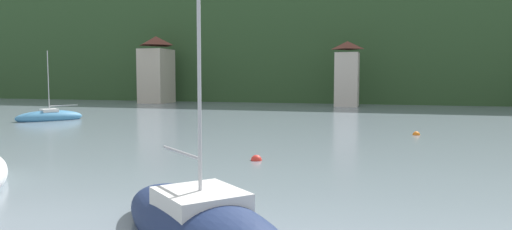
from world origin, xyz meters
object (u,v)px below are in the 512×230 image
at_px(sailboat_near_3, 201,226).
at_px(mooring_buoy_mid, 256,160).
at_px(shore_building_west, 156,71).
at_px(sailboat_far_4, 50,117).
at_px(mooring_buoy_near, 416,135).
at_px(shore_building_westcentral, 347,75).

bearing_deg(sailboat_near_3, mooring_buoy_mid, 141.02).
height_order(shore_building_west, sailboat_near_3, sailboat_near_3).
relative_size(sailboat_far_4, mooring_buoy_near, 13.56).
xyz_separation_m(shore_building_west, shore_building_westcentral, (30.77, -0.97, -0.73)).
relative_size(sailboat_near_3, mooring_buoy_mid, 21.73).
bearing_deg(sailboat_far_4, mooring_buoy_mid, 92.40).
distance_m(shore_building_west, sailboat_near_3, 67.14).
bearing_deg(shore_building_westcentral, shore_building_west, 178.20).
bearing_deg(shore_building_west, mooring_buoy_mid, -56.57).
distance_m(shore_building_west, sailboat_far_4, 32.10).
height_order(shore_building_westcentral, sailboat_far_4, shore_building_westcentral).
bearing_deg(mooring_buoy_mid, sailboat_far_4, 148.89).
relative_size(shore_building_west, mooring_buoy_mid, 19.29).
height_order(sailboat_far_4, mooring_buoy_near, sailboat_far_4).
bearing_deg(sailboat_near_3, sailboat_far_4, 176.72).
bearing_deg(sailboat_far_4, shore_building_west, -136.84).
bearing_deg(sailboat_near_3, mooring_buoy_near, 117.49).
distance_m(shore_building_westcentral, sailboat_near_3, 57.60).
bearing_deg(shore_building_westcentral, mooring_buoy_near, -75.80).
bearing_deg(shore_building_west, sailboat_near_3, -60.68).
distance_m(shore_building_westcentral, mooring_buoy_near, 33.70).
bearing_deg(mooring_buoy_mid, mooring_buoy_near, 58.41).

